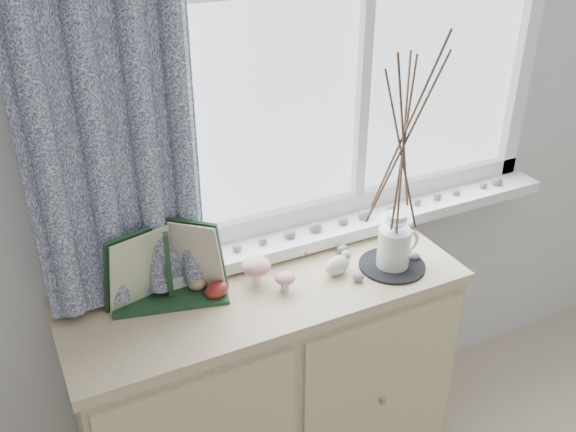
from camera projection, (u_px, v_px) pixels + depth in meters
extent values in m
cube|color=silver|center=(274.00, 108.00, 1.93)|extent=(4.00, 0.04, 2.60)
cube|color=white|center=(365.00, 220.00, 2.19)|extent=(1.45, 0.16, 0.04)
cube|color=#0A1437|center=(89.00, 2.00, 1.44)|extent=(0.44, 0.06, 1.61)
cube|color=beige|center=(268.00, 396.00, 2.11)|extent=(1.17, 0.43, 0.81)
cube|color=beige|center=(266.00, 291.00, 1.91)|extent=(1.20, 0.45, 0.03)
cube|color=#C7BB8A|center=(379.00, 412.00, 2.05)|extent=(0.55, 0.01, 0.75)
cylinder|color=white|center=(256.00, 274.00, 1.90)|extent=(0.03, 0.03, 0.06)
ellipsoid|color=#A4050B|center=(256.00, 266.00, 1.89)|extent=(0.09, 0.09, 0.05)
cylinder|color=white|center=(285.00, 284.00, 1.87)|extent=(0.03, 0.03, 0.04)
ellipsoid|color=#A4050B|center=(285.00, 278.00, 1.86)|extent=(0.06, 0.06, 0.03)
ellipsoid|color=tan|center=(196.00, 283.00, 1.86)|extent=(0.06, 0.04, 0.07)
ellipsoid|color=tan|center=(176.00, 274.00, 1.90)|extent=(0.06, 0.04, 0.07)
ellipsoid|color=maroon|center=(217.00, 290.00, 1.83)|extent=(0.06, 0.04, 0.07)
ellipsoid|color=tan|center=(215.00, 272.00, 1.92)|extent=(0.06, 0.04, 0.07)
cylinder|color=black|center=(392.00, 265.00, 1.99)|extent=(0.21, 0.21, 0.01)
cylinder|color=silver|center=(394.00, 247.00, 1.96)|extent=(0.11, 0.11, 0.12)
cone|color=silver|center=(396.00, 224.00, 1.92)|extent=(0.10, 0.10, 0.04)
cylinder|color=silver|center=(396.00, 218.00, 1.91)|extent=(0.06, 0.06, 0.03)
torus|color=silver|center=(409.00, 242.00, 1.98)|extent=(0.08, 0.02, 0.08)
ellipsoid|color=gray|center=(358.00, 277.00, 1.92)|extent=(0.04, 0.03, 0.03)
ellipsoid|color=gray|center=(342.00, 249.00, 2.06)|extent=(0.04, 0.03, 0.03)
ellipsoid|color=gray|center=(414.00, 257.00, 2.02)|extent=(0.04, 0.03, 0.03)
ellipsoid|color=gray|center=(304.00, 252.00, 2.04)|extent=(0.04, 0.03, 0.03)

